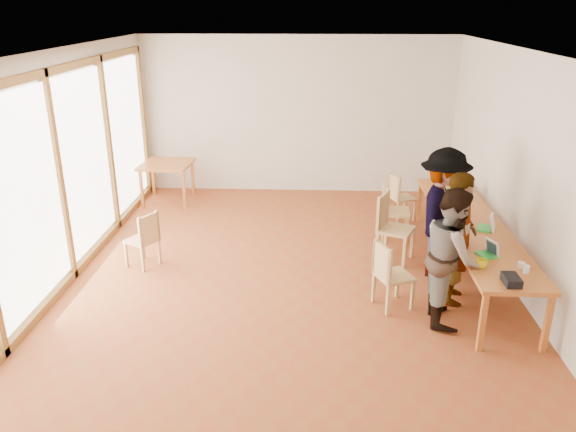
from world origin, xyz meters
The scene contains 25 objects.
ground centered at (0.00, 0.00, 0.00)m, with size 8.00×8.00×0.00m, color #964C24.
wall_back centered at (0.00, 4.00, 1.50)m, with size 6.00×0.10×3.00m, color beige.
wall_front centered at (0.00, -4.00, 1.50)m, with size 6.00×0.10×3.00m, color beige.
wall_right centered at (3.00, 0.00, 1.50)m, with size 0.10×8.00×3.00m, color beige.
window_wall centered at (-2.96, 0.00, 1.50)m, with size 0.10×8.00×3.00m, color white.
ceiling centered at (0.00, 0.00, 3.02)m, with size 6.00×8.00×0.04m, color white.
communal_table centered at (2.50, 0.44, 0.70)m, with size 0.80×4.00×0.75m.
side_table centered at (-2.40, 3.20, 0.67)m, with size 0.90×0.90×0.75m.
chair_near centered at (1.25, -0.62, 0.53)m, with size 0.53×0.53×0.46m.
chair_mid centered at (1.44, 0.81, 0.61)m, with size 0.62×0.62×0.53m.
chair_far centered at (1.54, 1.60, 0.58)m, with size 0.48×0.48×0.50m.
chair_empty centered at (1.80, 2.44, 0.50)m, with size 0.49×0.49×0.43m.
chair_spare centered at (-2.01, 0.38, 0.50)m, with size 0.52×0.52×0.43m.
person_near centered at (2.13, -0.37, 0.84)m, with size 0.61×0.40×1.68m, color gray.
person_mid centered at (1.93, -0.85, 0.82)m, with size 0.79×0.62×1.63m, color gray.
person_far centered at (2.06, 0.34, 0.90)m, with size 1.16×0.67×1.79m, color gray.
laptop_near centered at (2.41, -0.66, 0.80)m, with size 0.27×0.28×0.19m.
laptop_mid centered at (2.64, 0.16, 0.81)m, with size 0.29×0.31×0.21m.
laptop_far centered at (2.67, 1.56, 0.81)m, with size 0.30×0.32×0.22m.
yellow_mug centered at (2.24, -0.99, 0.80)m, with size 0.13×0.13×0.10m, color yellow.
green_bottle centered at (2.28, 1.03, 0.89)m, with size 0.07×0.07×0.28m, color #23792E.
clear_glass centered at (2.69, -1.11, 0.80)m, with size 0.07×0.07×0.09m, color silver.
condiment_cup centered at (2.69, -0.96, 0.78)m, with size 0.08×0.08×0.06m, color white.
pink_phone centered at (2.50, -1.27, 0.76)m, with size 0.05×0.10×0.01m, color #CF4661.
black_pouch centered at (2.45, -1.37, 0.80)m, with size 0.16×0.26×0.09m, color black.
Camera 1 is at (0.32, -6.78, 3.54)m, focal length 35.00 mm.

